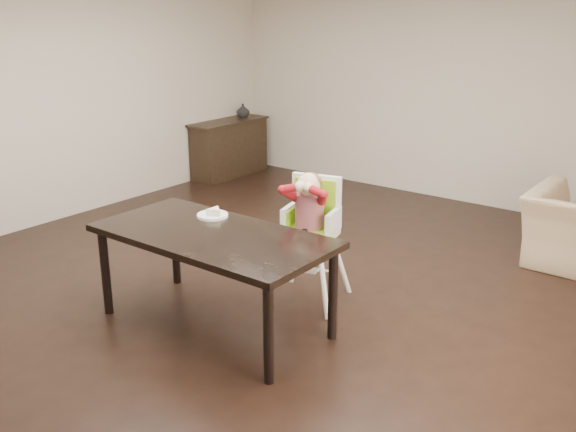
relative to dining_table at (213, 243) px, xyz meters
name	(u,v)px	position (x,y,z in m)	size (l,w,h in m)	color
ground	(258,286)	(-0.19, 0.74, -0.67)	(7.00, 7.00, 0.00)	black
room_walls	(255,70)	(-0.19, 0.74, 1.18)	(6.02, 7.02, 2.71)	#C0B39F
dining_table	(213,243)	(0.00, 0.00, 0.00)	(1.80, 0.90, 0.75)	black
high_chair	(310,211)	(0.30, 0.82, 0.10)	(0.55, 0.55, 1.09)	white
plate	(213,214)	(-0.25, 0.27, 0.10)	(0.25, 0.25, 0.07)	white
sideboard	(229,148)	(-2.97, 3.44, -0.27)	(0.44, 1.26, 0.79)	black
vase	(243,111)	(-2.97, 3.75, 0.21)	(0.19, 0.20, 0.19)	#99999E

